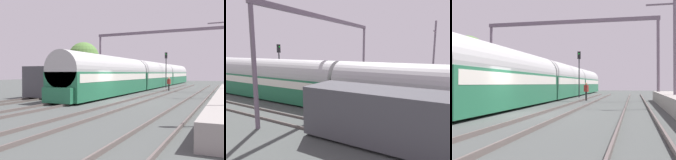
% 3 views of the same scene
% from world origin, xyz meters
% --- Properties ---
extents(ground, '(120.00, 120.00, 0.00)m').
position_xyz_m(ground, '(0.00, 0.00, 0.00)').
color(ground, '#474C4A').
extents(track_far_west, '(1.52, 60.00, 0.16)m').
position_xyz_m(track_far_west, '(-6.33, 0.00, 0.08)').
color(track_far_west, '#5D534F').
rests_on(track_far_west, ground).
extents(track_west, '(1.52, 60.00, 0.16)m').
position_xyz_m(track_west, '(-2.11, 0.00, 0.08)').
color(track_west, '#5D534F').
rests_on(track_west, ground).
extents(track_east, '(1.52, 60.00, 0.16)m').
position_xyz_m(track_east, '(2.11, 0.00, 0.08)').
color(track_east, '#5D534F').
rests_on(track_east, ground).
extents(track_far_east, '(1.52, 60.00, 0.16)m').
position_xyz_m(track_far_east, '(6.33, 0.00, 0.08)').
color(track_far_east, '#5D534F').
rests_on(track_far_east, ground).
extents(passenger_train, '(2.93, 49.20, 3.82)m').
position_xyz_m(passenger_train, '(-2.11, 19.90, 1.97)').
color(passenger_train, '#236B47').
rests_on(passenger_train, ground).
extents(freight_car, '(2.80, 13.00, 2.70)m').
position_xyz_m(freight_car, '(-6.33, 4.31, 1.47)').
color(freight_car, '#47474C').
rests_on(freight_car, ground).
extents(person_crossing, '(0.46, 0.39, 1.73)m').
position_xyz_m(person_crossing, '(1.70, 13.77, 1.03)').
color(person_crossing, '#2B2B2B').
rests_on(person_crossing, ground).
extents(railway_signal_far, '(0.36, 0.30, 5.45)m').
position_xyz_m(railway_signal_far, '(-0.19, 20.44, 3.47)').
color(railway_signal_far, '#2D2D33').
rests_on(railway_signal_far, ground).
extents(catenary_gantry, '(17.06, 0.28, 7.86)m').
position_xyz_m(catenary_gantry, '(0.00, 14.01, 5.94)').
color(catenary_gantry, slate).
rests_on(catenary_gantry, ground).
extents(tree_west_background, '(5.18, 5.18, 7.37)m').
position_xyz_m(tree_west_background, '(-13.26, 17.56, 4.77)').
color(tree_west_background, '#4C3826').
rests_on(tree_west_background, ground).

